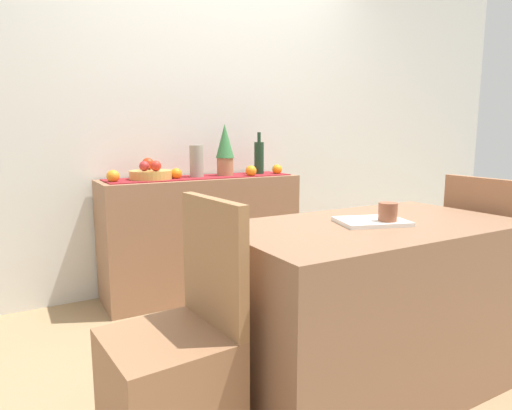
% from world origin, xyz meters
% --- Properties ---
extents(ground_plane, '(6.40, 6.40, 0.02)m').
position_xyz_m(ground_plane, '(0.00, 0.00, -0.01)').
color(ground_plane, '#9C7D57').
rests_on(ground_plane, ground).
extents(room_wall_rear, '(6.40, 0.06, 2.70)m').
position_xyz_m(room_wall_rear, '(0.00, 1.18, 1.35)').
color(room_wall_rear, silver).
rests_on(room_wall_rear, ground).
extents(sideboard_console, '(1.37, 0.42, 0.82)m').
position_xyz_m(sideboard_console, '(-0.19, 0.92, 0.41)').
color(sideboard_console, '#936649').
rests_on(sideboard_console, ground).
extents(table_runner, '(1.29, 0.32, 0.01)m').
position_xyz_m(table_runner, '(-0.19, 0.92, 0.83)').
color(table_runner, maroon).
rests_on(table_runner, sideboard_console).
extents(fruit_bowl, '(0.27, 0.27, 0.06)m').
position_xyz_m(fruit_bowl, '(-0.54, 0.92, 0.86)').
color(fruit_bowl, gold).
rests_on(fruit_bowl, table_runner).
extents(apple_upper, '(0.08, 0.08, 0.08)m').
position_xyz_m(apple_upper, '(-0.54, 1.00, 0.93)').
color(apple_upper, '#BB3013').
rests_on(apple_upper, fruit_bowl).
extents(apple_center, '(0.06, 0.06, 0.06)m').
position_xyz_m(apple_center, '(-0.59, 0.90, 0.92)').
color(apple_center, '#AD2B2A').
rests_on(apple_center, fruit_bowl).
extents(apple_left, '(0.07, 0.07, 0.07)m').
position_xyz_m(apple_left, '(-0.53, 0.84, 0.92)').
color(apple_left, red).
rests_on(apple_left, fruit_bowl).
extents(wine_bottle, '(0.07, 0.07, 0.31)m').
position_xyz_m(wine_bottle, '(0.27, 0.92, 0.95)').
color(wine_bottle, '#1D3922').
rests_on(wine_bottle, sideboard_console).
extents(ceramic_vase, '(0.09, 0.09, 0.22)m').
position_xyz_m(ceramic_vase, '(-0.22, 0.92, 0.93)').
color(ceramic_vase, gray).
rests_on(ceramic_vase, sideboard_console).
extents(potted_plant, '(0.13, 0.13, 0.37)m').
position_xyz_m(potted_plant, '(-0.01, 0.92, 1.02)').
color(potted_plant, '#A8734D').
rests_on(potted_plant, sideboard_console).
extents(orange_loose_end, '(0.07, 0.07, 0.07)m').
position_xyz_m(orange_loose_end, '(0.40, 0.87, 0.86)').
color(orange_loose_end, orange).
rests_on(orange_loose_end, sideboard_console).
extents(orange_loose_mid, '(0.08, 0.08, 0.08)m').
position_xyz_m(orange_loose_mid, '(0.15, 0.81, 0.86)').
color(orange_loose_mid, orange).
rests_on(orange_loose_mid, sideboard_console).
extents(orange_loose_near_bowl, '(0.08, 0.08, 0.08)m').
position_xyz_m(orange_loose_near_bowl, '(-0.79, 0.88, 0.86)').
color(orange_loose_near_bowl, orange).
rests_on(orange_loose_near_bowl, sideboard_console).
extents(orange_loose_far, '(0.08, 0.08, 0.08)m').
position_xyz_m(orange_loose_far, '(-0.39, 0.88, 0.86)').
color(orange_loose_far, orange).
rests_on(orange_loose_far, sideboard_console).
extents(dining_table, '(1.29, 0.71, 0.74)m').
position_xyz_m(dining_table, '(-0.02, -0.55, 0.37)').
color(dining_table, '#8B6247').
rests_on(dining_table, ground).
extents(open_book, '(0.33, 0.29, 0.02)m').
position_xyz_m(open_book, '(-0.03, -0.56, 0.75)').
color(open_book, white).
rests_on(open_book, dining_table).
extents(coffee_cup, '(0.08, 0.08, 0.10)m').
position_xyz_m(coffee_cup, '(-0.00, -0.61, 0.79)').
color(coffee_cup, brown).
rests_on(coffee_cup, dining_table).
extents(chair_near_window, '(0.43, 0.43, 0.90)m').
position_xyz_m(chair_near_window, '(-0.93, -0.55, 0.27)').
color(chair_near_window, '#946645').
rests_on(chair_near_window, ground).
extents(chair_by_corner, '(0.42, 0.42, 0.90)m').
position_xyz_m(chair_by_corner, '(0.89, -0.55, 0.27)').
color(chair_by_corner, '#9B654E').
rests_on(chair_by_corner, ground).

